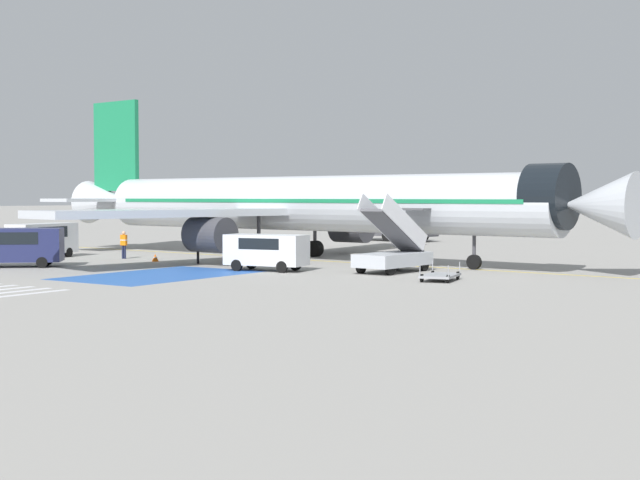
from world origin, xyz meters
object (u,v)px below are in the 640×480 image
Objects in this scene: service_van_1 at (16,244)px; ground_crew_1 at (124,243)px; baggage_cart at (440,276)px; ground_crew_0 at (229,246)px; boarding_stairs_forward at (394,253)px; ground_crew_3 at (198,246)px; service_van_0 at (43,238)px; ground_crew_2 at (240,247)px; traffic_cone_0 at (155,258)px; service_van_2 at (266,249)px; fuel_tanker at (385,223)px; airliner at (299,204)px.

ground_crew_1 is at bearing 137.48° from service_van_1.
ground_crew_0 is (-17.50, 4.81, 0.69)m from baggage_cart.
boarding_stairs_forward reaches higher than service_van_1.
boarding_stairs_forward is 13.09m from ground_crew_3.
baggage_cart is at bearing 170.88° from service_van_0.
traffic_cone_0 is at bearing 156.29° from ground_crew_2.
service_van_1 is at bearing -75.76° from service_van_2.
service_van_1 reaches higher than ground_crew_2.
baggage_cart is 5.86× the size of traffic_cone_0.
fuel_tanker is at bearing 74.85° from ground_crew_1.
ground_crew_1 is (-24.32, 2.14, 0.80)m from baggage_cart.
boarding_stairs_forward reaches higher than ground_crew_2.
service_van_2 reaches higher than traffic_cone_0.
service_van_2 is at bearing -90.41° from ground_crew_2.
service_van_2 is (11.63, -32.99, -0.44)m from fuel_tanker.
service_van_1 is 15.01m from service_van_2.
ground_crew_3 is (11.71, 2.34, -0.28)m from service_van_0.
airliner reaches higher than boarding_stairs_forward.
service_van_1 is 2.79× the size of ground_crew_3.
ground_crew_1 is (-2.06, -30.73, -0.59)m from fuel_tanker.
boarding_stairs_forward is at bearing -47.67° from baggage_cart.
ground_crew_0 is 4.73m from traffic_cone_0.
ground_crew_3 is (6.96, -0.43, 0.04)m from ground_crew_1.
service_van_1 is 3.10× the size of ground_crew_2.
service_van_2 is (3.63, -8.11, -2.44)m from airliner.
ground_crew_3 is at bearing -14.87° from ground_crew_1.
ground_crew_2 is (6.30, -28.79, -0.68)m from fuel_tanker.
airliner is at bearing 18.85° from ground_crew_1.
airliner is 26.48× the size of ground_crew_0.
airliner is 16.69m from baggage_cart.
traffic_cone_0 is (8.31, 2.10, -1.13)m from service_van_0.
boarding_stairs_forward reaches higher than service_van_0.
boarding_stairs_forward is 2.92× the size of ground_crew_1.
ground_crew_3 reaches higher than ground_crew_0.
traffic_cone_0 is (-6.50, -6.52, -3.41)m from airliner.
fuel_tanker is 34.18m from service_van_0.
service_van_2 is at bearing 71.71° from service_van_1.
service_van_0 is 2.93× the size of ground_crew_1.
airliner reaches higher than service_van_0.
ground_crew_0 is (6.82, 11.10, -0.40)m from service_van_1.
boarding_stairs_forward is (9.92, -4.95, -2.62)m from airliner.
baggage_cart is 16.48m from ground_crew_2.
service_van_0 is 11.95m from ground_crew_3.
fuel_tanker is 30.80m from ground_crew_1.
ground_crew_1 is at bearing 51.14° from ground_crew_0.
boarding_stairs_forward is 13.28m from ground_crew_0.
boarding_stairs_forward reaches higher than traffic_cone_0.
baggage_cart is 1.57× the size of ground_crew_1.
ground_crew_0 is at bearing -32.14° from ground_crew_3.
ground_crew_3 is at bearing -115.19° from service_van_2.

